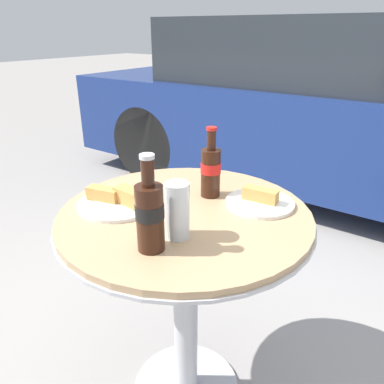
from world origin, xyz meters
TOP-DOWN VIEW (x-y plane):
  - bistro_table at (0.00, 0.00)m, footprint 0.79×0.79m
  - cola_bottle_left at (0.00, 0.14)m, footprint 0.07×0.07m
  - cola_bottle_right at (0.06, -0.22)m, footprint 0.07×0.07m
  - drinking_glass at (0.07, -0.13)m, footprint 0.07×0.07m
  - lunch_plate_near at (-0.19, -0.09)m, footprint 0.26×0.26m
  - lunch_plate_far at (0.17, 0.17)m, footprint 0.22×0.22m
  - parked_car at (-0.38, 2.41)m, footprint 4.10×1.77m

SIDE VIEW (x-z plane):
  - bistro_table at x=0.00m, z-range 0.21..0.98m
  - parked_car at x=-0.38m, z-range -0.03..1.33m
  - lunch_plate_far at x=0.17m, z-range 0.76..0.81m
  - lunch_plate_near at x=-0.19m, z-range 0.76..0.82m
  - drinking_glass at x=0.07m, z-range 0.77..0.92m
  - cola_bottle_left at x=0.00m, z-range 0.75..0.98m
  - cola_bottle_right at x=0.06m, z-range 0.75..1.00m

